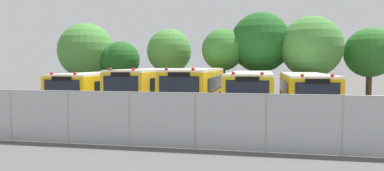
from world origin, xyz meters
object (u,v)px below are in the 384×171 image
(tree_4, at_px, (262,42))
(tree_6, at_px, (369,52))
(tree_2, at_px, (168,51))
(tree_3, at_px, (225,50))
(tree_1, at_px, (118,60))
(school_bus_2, at_px, (196,88))
(school_bus_0, at_px, (99,88))
(tree_5, at_px, (313,46))
(tree_0, at_px, (87,50))
(school_bus_4, at_px, (305,91))
(school_bus_3, at_px, (251,90))
(traffic_cone, at_px, (291,137))
(school_bus_1, at_px, (149,87))

(tree_4, height_order, tree_6, tree_4)
(tree_2, xyz_separation_m, tree_3, (5.37, -1.96, 0.01))
(tree_1, bearing_deg, school_bus_2, -45.24)
(school_bus_0, relative_size, school_bus_2, 0.96)
(tree_2, distance_m, tree_4, 8.46)
(tree_3, bearing_deg, tree_5, -3.46)
(school_bus_2, xyz_separation_m, tree_0, (-11.96, 8.88, 2.80))
(school_bus_4, bearing_deg, tree_2, -39.90)
(school_bus_0, height_order, school_bus_3, school_bus_3)
(tree_1, height_order, traffic_cone, tree_1)
(school_bus_3, relative_size, tree_3, 1.76)
(tree_3, bearing_deg, school_bus_2, -98.38)
(school_bus_4, relative_size, tree_3, 1.70)
(school_bus_0, distance_m, tree_3, 10.99)
(school_bus_2, xyz_separation_m, tree_3, (1.10, 7.44, 2.68))
(tree_2, bearing_deg, tree_4, -10.01)
(school_bus_3, height_order, tree_6, tree_6)
(tree_3, xyz_separation_m, tree_5, (6.81, -0.41, 0.22))
(traffic_cone, bearing_deg, tree_5, 79.77)
(school_bus_1, bearing_deg, school_bus_4, -179.27)
(school_bus_0, xyz_separation_m, tree_0, (-5.39, 8.80, 2.94))
(tree_6, bearing_deg, traffic_cone, -113.43)
(tree_3, xyz_separation_m, tree_6, (11.08, 0.34, -0.25))
(tree_2, bearing_deg, school_bus_4, -40.00)
(school_bus_3, relative_size, tree_1, 2.05)
(school_bus_0, height_order, school_bus_2, school_bus_2)
(school_bus_0, xyz_separation_m, tree_3, (7.66, 7.36, 2.82))
(tree_4, distance_m, tree_6, 8.19)
(school_bus_1, relative_size, tree_0, 1.38)
(school_bus_1, relative_size, tree_3, 1.59)
(tree_1, xyz_separation_m, traffic_cone, (13.94, -17.49, -3.06))
(tree_2, distance_m, tree_3, 5.72)
(tree_1, distance_m, traffic_cone, 22.58)
(tree_3, height_order, tree_6, tree_3)
(school_bus_1, bearing_deg, school_bus_2, 175.46)
(tree_0, distance_m, tree_1, 3.24)
(school_bus_2, distance_m, tree_4, 9.49)
(tree_1, bearing_deg, school_bus_1, -56.77)
(school_bus_3, bearing_deg, school_bus_4, 179.98)
(school_bus_1, bearing_deg, tree_0, -43.50)
(school_bus_1, height_order, traffic_cone, school_bus_1)
(tree_3, bearing_deg, traffic_cone, -75.97)
(tree_3, relative_size, traffic_cone, 10.07)
(school_bus_3, relative_size, traffic_cone, 17.68)
(school_bus_0, distance_m, tree_1, 9.35)
(school_bus_4, distance_m, tree_5, 7.52)
(school_bus_1, bearing_deg, school_bus_0, 4.75)
(tree_1, relative_size, tree_2, 0.82)
(tree_6, bearing_deg, school_bus_2, -147.44)
(tree_4, bearing_deg, school_bus_2, -116.96)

